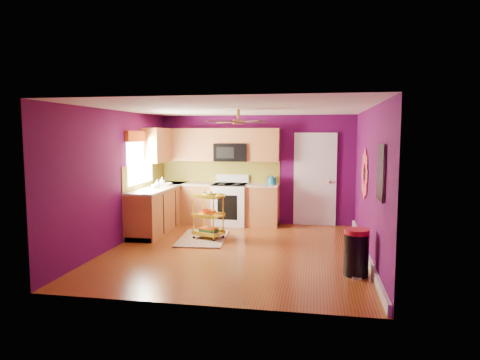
# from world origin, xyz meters

# --- Properties ---
(ground) EXTENTS (5.00, 5.00, 0.00)m
(ground) POSITION_xyz_m (0.00, 0.00, 0.00)
(ground) COLOR brown
(ground) RESTS_ON ground
(room_envelope) EXTENTS (4.54, 5.04, 2.52)m
(room_envelope) POSITION_xyz_m (0.03, 0.00, 1.63)
(room_envelope) COLOR #4F0947
(room_envelope) RESTS_ON ground
(lower_cabinets) EXTENTS (2.81, 2.31, 0.94)m
(lower_cabinets) POSITION_xyz_m (-1.35, 1.82, 0.43)
(lower_cabinets) COLOR #9A582A
(lower_cabinets) RESTS_ON ground
(electric_range) EXTENTS (0.76, 0.66, 1.13)m
(electric_range) POSITION_xyz_m (-0.55, 2.17, 0.48)
(electric_range) COLOR white
(electric_range) RESTS_ON ground
(upper_cabinetry) EXTENTS (2.80, 2.30, 1.26)m
(upper_cabinetry) POSITION_xyz_m (-1.24, 2.17, 1.80)
(upper_cabinetry) COLOR #9A582A
(upper_cabinetry) RESTS_ON ground
(left_window) EXTENTS (0.08, 1.35, 1.08)m
(left_window) POSITION_xyz_m (-2.22, 1.05, 1.74)
(left_window) COLOR white
(left_window) RESTS_ON ground
(panel_door) EXTENTS (0.95, 0.11, 2.15)m
(panel_door) POSITION_xyz_m (1.35, 2.47, 1.02)
(panel_door) COLOR white
(panel_door) RESTS_ON ground
(right_wall_art) EXTENTS (0.04, 2.74, 1.04)m
(right_wall_art) POSITION_xyz_m (2.23, -0.34, 1.44)
(right_wall_art) COLOR black
(right_wall_art) RESTS_ON ground
(ceiling_fan) EXTENTS (1.01, 1.01, 0.26)m
(ceiling_fan) POSITION_xyz_m (0.00, 0.20, 2.29)
(ceiling_fan) COLOR #BF8C3F
(ceiling_fan) RESTS_ON ground
(shag_rug) EXTENTS (1.01, 1.53, 0.02)m
(shag_rug) POSITION_xyz_m (-0.81, 0.74, 0.01)
(shag_rug) COLOR #321910
(shag_rug) RESTS_ON ground
(rolling_cart) EXTENTS (0.64, 0.56, 0.97)m
(rolling_cart) POSITION_xyz_m (-0.69, 0.73, 0.50)
(rolling_cart) COLOR yellow
(rolling_cart) RESTS_ON ground
(trash_can) EXTENTS (0.43, 0.44, 0.69)m
(trash_can) POSITION_xyz_m (1.97, -1.02, 0.34)
(trash_can) COLOR black
(trash_can) RESTS_ON ground
(teal_kettle) EXTENTS (0.18, 0.18, 0.21)m
(teal_kettle) POSITION_xyz_m (0.40, 2.20, 1.02)
(teal_kettle) COLOR #12758C
(teal_kettle) RESTS_ON lower_cabinets
(toaster) EXTENTS (0.22, 0.15, 0.18)m
(toaster) POSITION_xyz_m (0.39, 2.27, 1.03)
(toaster) COLOR beige
(toaster) RESTS_ON lower_cabinets
(soap_bottle_a) EXTENTS (0.08, 0.08, 0.18)m
(soap_bottle_a) POSITION_xyz_m (-1.92, 1.17, 1.03)
(soap_bottle_a) COLOR #EA3F72
(soap_bottle_a) RESTS_ON lower_cabinets
(soap_bottle_b) EXTENTS (0.14, 0.14, 0.18)m
(soap_bottle_b) POSITION_xyz_m (-1.99, 1.67, 1.03)
(soap_bottle_b) COLOR white
(soap_bottle_b) RESTS_ON lower_cabinets
(counter_dish) EXTENTS (0.24, 0.24, 0.06)m
(counter_dish) POSITION_xyz_m (-1.87, 1.64, 0.97)
(counter_dish) COLOR white
(counter_dish) RESTS_ON lower_cabinets
(counter_cup) EXTENTS (0.12, 0.12, 0.09)m
(counter_cup) POSITION_xyz_m (-1.93, 1.03, 0.99)
(counter_cup) COLOR white
(counter_cup) RESTS_ON lower_cabinets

